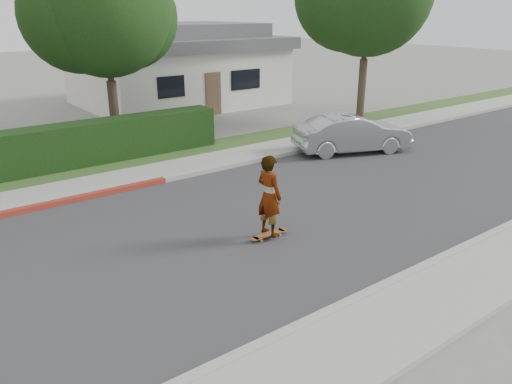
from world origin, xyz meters
TOP-DOWN VIEW (x-y plane):
  - ground at (0.00, 0.00)m, footprint 120.00×120.00m
  - road at (0.00, 0.00)m, footprint 60.00×8.00m
  - curb_near at (0.00, -4.10)m, footprint 60.00×0.20m
  - sidewalk_near at (0.00, -5.00)m, footprint 60.00×1.60m
  - curb_far at (0.00, 4.10)m, footprint 60.00×0.20m
  - sidewalk_far at (0.00, 5.00)m, footprint 60.00×1.60m
  - planting_strip at (0.00, 6.60)m, footprint 60.00×1.60m
  - tree_center at (1.49, 9.19)m, footprint 5.66×4.84m
  - house at (8.00, 16.00)m, footprint 10.60×8.60m
  - skateboard at (1.13, -0.97)m, footprint 1.04×0.20m
  - skateboarder at (1.13, -0.97)m, footprint 0.53×0.74m
  - car_silver at (8.21, 3.04)m, footprint 4.53×2.99m

SIDE VIEW (x-z plane):
  - ground at x=0.00m, z-range 0.00..0.00m
  - road at x=0.00m, z-range 0.00..0.01m
  - planting_strip at x=0.00m, z-range 0.00..0.10m
  - sidewalk_near at x=0.00m, z-range 0.00..0.12m
  - sidewalk_far at x=0.00m, z-range 0.00..0.12m
  - curb_near at x=0.00m, z-range 0.00..0.15m
  - curb_far at x=0.00m, z-range 0.00..0.15m
  - skateboard at x=1.13m, z-range 0.04..0.14m
  - car_silver at x=8.21m, z-range 0.00..1.41m
  - skateboarder at x=1.13m, z-range 0.11..2.01m
  - house at x=8.00m, z-range -0.05..4.25m
  - tree_center at x=1.49m, z-range 1.18..8.62m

